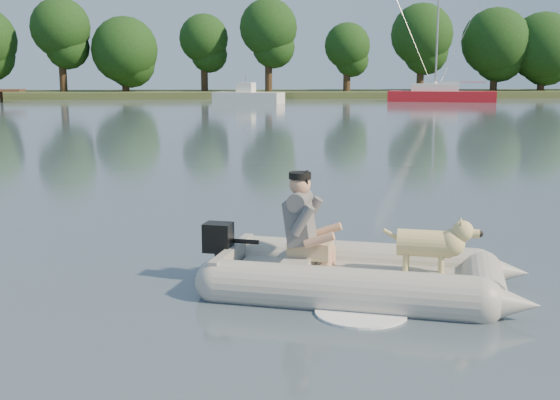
{
  "coord_description": "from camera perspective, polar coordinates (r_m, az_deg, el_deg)",
  "views": [
    {
      "loc": [
        -0.92,
        -7.45,
        2.44
      ],
      "look_at": [
        -0.15,
        1.72,
        0.75
      ],
      "focal_mm": 45.0,
      "sensor_mm": 36.0,
      "label": 1
    }
  ],
  "objects": [
    {
      "name": "dinghy",
      "position": [
        7.86,
        6.8,
        -3.16
      ],
      "size": [
        5.88,
        5.18,
        1.41
      ],
      "primitive_type": null,
      "rotation": [
        0.0,
        0.0,
        -0.32
      ],
      "color": "#9F9F9A",
      "rests_on": "water"
    },
    {
      "name": "shore_bank",
      "position": [
        69.49,
        -4.11,
        8.55
      ],
      "size": [
        160.0,
        12.0,
        0.7
      ],
      "primitive_type": "cube",
      "color": "#47512D",
      "rests_on": "water"
    },
    {
      "name": "motorboat",
      "position": [
        55.83,
        -2.58,
        8.97
      ],
      "size": [
        6.0,
        4.21,
        2.37
      ],
      "primitive_type": null,
      "rotation": [
        0.0,
        0.0,
        -0.41
      ],
      "color": "white",
      "rests_on": "water"
    },
    {
      "name": "dog",
      "position": [
        7.88,
        11.62,
        -3.84
      ],
      "size": [
        1.01,
        0.62,
        0.64
      ],
      "primitive_type": null,
      "rotation": [
        0.0,
        0.0,
        -0.32
      ],
      "color": "tan",
      "rests_on": "dinghy"
    },
    {
      "name": "treeline",
      "position": [
        68.9,
        0.74,
        12.75
      ],
      "size": [
        84.66,
        7.35,
        9.27
      ],
      "color": "#332316",
      "rests_on": "shore_bank"
    },
    {
      "name": "man",
      "position": [
        7.98,
        1.77,
        -1.5
      ],
      "size": [
        0.9,
        0.84,
        1.1
      ],
      "primitive_type": null,
      "rotation": [
        0.0,
        0.0,
        -0.32
      ],
      "color": "#5C5C61",
      "rests_on": "dinghy"
    },
    {
      "name": "water",
      "position": [
        7.89,
        2.12,
        -7.6
      ],
      "size": [
        160.0,
        160.0,
        0.0
      ],
      "primitive_type": "plane",
      "color": "slate",
      "rests_on": "ground"
    },
    {
      "name": "outboard_motor",
      "position": [
        8.29,
        -5.02,
        -4.46
      ],
      "size": [
        0.5,
        0.42,
        0.8
      ],
      "primitive_type": null,
      "rotation": [
        0.0,
        0.0,
        -0.32
      ],
      "color": "black",
      "rests_on": "dinghy"
    },
    {
      "name": "sailboat",
      "position": [
        60.26,
        12.91,
        8.3
      ],
      "size": [
        9.04,
        5.32,
        11.92
      ],
      "rotation": [
        0.0,
        0.0,
        -0.34
      ],
      "color": "#B3141D",
      "rests_on": "water"
    }
  ]
}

